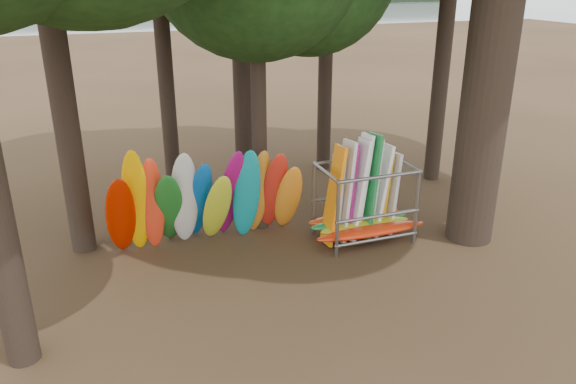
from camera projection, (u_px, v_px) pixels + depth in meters
name	position (u px, v px, depth m)	size (l,w,h in m)	color
ground	(331.00, 263.00, 13.82)	(120.00, 120.00, 0.00)	#47331E
lake	(122.00, 32.00, 66.22)	(160.00, 160.00, 0.00)	gray
kayak_row	(206.00, 201.00, 14.16)	(5.06, 2.04, 3.13)	#B81700
storage_rack	(364.00, 204.00, 14.78)	(3.12, 1.54, 2.85)	gray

